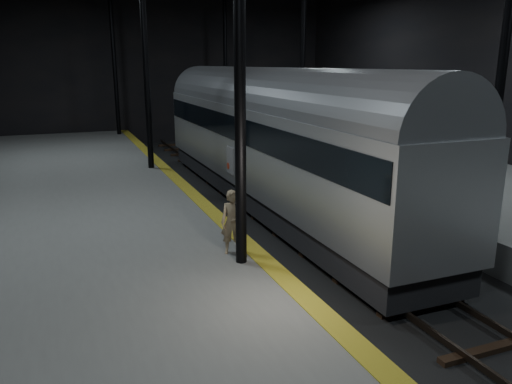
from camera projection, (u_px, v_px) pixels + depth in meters
ground at (305, 231)px, 17.18m from camera, size 44.00×44.00×0.00m
platform_left at (74, 246)px, 14.38m from camera, size 9.00×43.80×1.00m
platform_right at (475, 197)px, 19.74m from camera, size 9.00×43.80×1.00m
tactile_strip at (214, 214)px, 15.77m from camera, size 0.50×43.80×0.01m
track at (305, 230)px, 17.17m from camera, size 2.40×43.00×0.24m
train at (267, 133)px, 19.50m from camera, size 3.00×20.03×5.35m
woman at (233, 222)px, 12.32m from camera, size 0.69×0.58×1.61m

